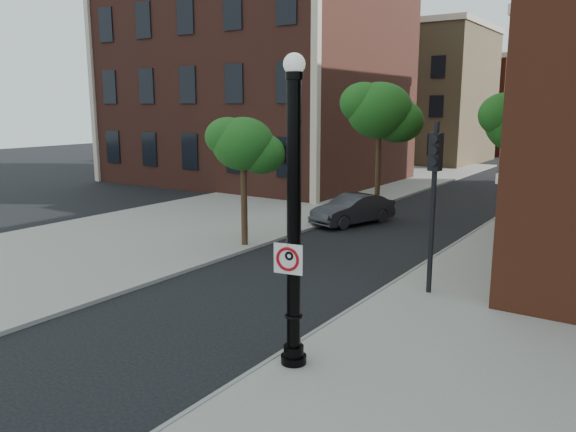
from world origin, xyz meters
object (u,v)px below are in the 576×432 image
Objects in this scene: parked_car at (353,209)px; no_parking_sign at (288,259)px; lamppost at (294,231)px; traffic_signal_left at (289,171)px; traffic_signal_right at (434,181)px.

no_parking_sign is at bearing -49.45° from parked_car.
lamppost is 10.24× the size of no_parking_sign.
lamppost is 1.45× the size of traffic_signal_left.
no_parking_sign is at bearing -90.20° from traffic_signal_right.
traffic_signal_left is at bearing 113.42° from no_parking_sign.
lamppost is at bearing -59.82° from traffic_signal_left.
traffic_signal_right reaches higher than traffic_signal_left.
parked_car is 5.53m from traffic_signal_left.
parked_car is at bearing 102.04° from no_parking_sign.
traffic_signal_right is (6.34, -7.53, 2.60)m from parked_car.
lamppost reaches higher than traffic_signal_left.
parked_car is at bearing 136.89° from traffic_signal_right.
traffic_signal_left reaches higher than no_parking_sign.
traffic_signal_right is (0.73, 5.98, 0.93)m from no_parking_sign.
lamppost reaches higher than parked_car.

